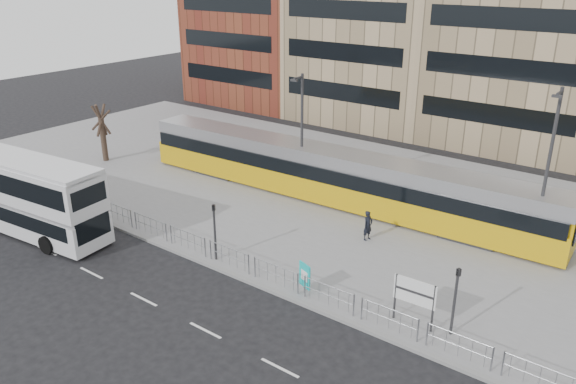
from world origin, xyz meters
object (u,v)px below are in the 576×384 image
Objects in this scene: double_decker_bus at (23,192)px; lamp_post_east at (547,169)px; pedestrian at (368,226)px; bare_tree at (99,102)px; traffic_light_east at (456,293)px; tram at (332,175)px; lamp_post_west at (301,131)px; station_sign at (415,294)px; traffic_light_west at (214,225)px; ad_panel at (305,276)px.

double_decker_bus is 1.28× the size of lamp_post_east.
double_decker_bus reaches higher than pedestrian.
pedestrian is at bearing 0.57° from bare_tree.
tram is at bearing 165.15° from traffic_light_east.
traffic_light_east is 0.47× the size of bare_tree.
double_decker_bus is 6.65× the size of pedestrian.
lamp_post_west reaches higher than bare_tree.
traffic_light_west is (-10.68, -0.83, 0.47)m from station_sign.
lamp_post_east is at bearing -2.13° from tram.
traffic_light_west is 10.19m from lamp_post_west.
ad_panel is at bearing -164.45° from pedestrian.
lamp_post_east reaches higher than traffic_light_west.
ad_panel is 0.23× the size of bare_tree.
tram is 6.02m from pedestrian.
lamp_post_west is 14.67m from lamp_post_east.
double_decker_bus is at bearing -125.67° from lamp_post_west.
lamp_post_west is at bearing 11.23° from bare_tree.
ad_panel is 0.19× the size of lamp_post_west.
lamp_post_west reaches higher than traffic_light_east.
double_decker_bus is 1.73× the size of bare_tree.
pedestrian is (-5.48, 5.89, -0.64)m from station_sign.
station_sign is 0.27× the size of lamp_post_west.
lamp_post_west is at bearing 48.54° from double_decker_bus.
ad_panel is at bearing -148.11° from traffic_light_east.
lamp_post_west is (9.74, 13.57, 2.14)m from double_decker_bus.
lamp_post_east reaches higher than bare_tree.
station_sign is 5.20m from ad_panel.
tram is 10.35m from traffic_light_west.
ad_panel is 0.50× the size of traffic_light_east.
traffic_light_west is at bearing -158.74° from ad_panel.
lamp_post_west is 1.22× the size of bare_tree.
station_sign is 10.72m from traffic_light_west.
double_decker_bus is at bearing -149.97° from lamp_post_east.
traffic_light_east is at bearing -9.93° from bare_tree.
tram is 3.23× the size of lamp_post_east.
pedestrian is at bearing 26.74° from double_decker_bus.
station_sign is 1.69m from traffic_light_east.
tram is at bearing 44.45° from double_decker_bus.
bare_tree is at bearing 167.05° from station_sign.
tram is 13.02m from lamp_post_east.
lamp_post_west is (-12.24, 8.94, 2.92)m from station_sign.
lamp_post_east is at bearing 13.60° from traffic_light_west.
pedestrian is (4.74, -3.61, -0.85)m from tram.
traffic_light_west is (-5.20, -6.72, 1.12)m from pedestrian.
bare_tree is at bearing -170.22° from tram.
double_decker_bus is at bearing 174.02° from traffic_light_west.
traffic_light_east is (12.27, 1.18, 0.00)m from traffic_light_west.
tram is 13.36× the size of station_sign.
traffic_light_west is 0.35× the size of lamp_post_east.
lamp_post_east reaches higher than double_decker_bus.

